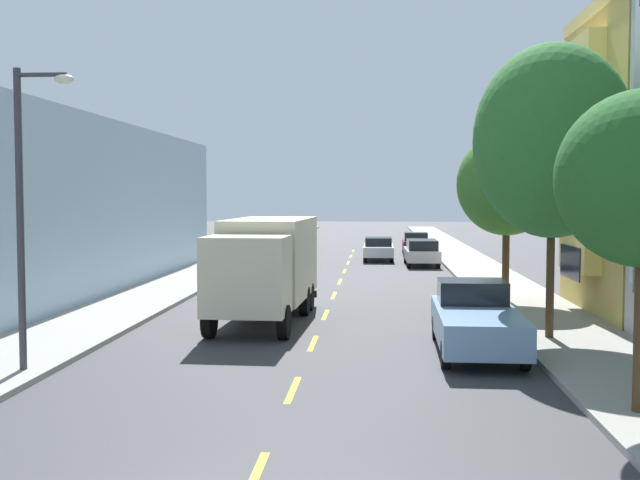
# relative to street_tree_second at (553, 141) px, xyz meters

# --- Properties ---
(ground_plane) EXTENTS (160.00, 160.00, 0.00)m
(ground_plane) POSITION_rel_street_tree_second_xyz_m (-6.40, 17.36, -5.45)
(ground_plane) COLOR #38383A
(sidewalk_left) EXTENTS (3.20, 120.00, 0.14)m
(sidewalk_left) POSITION_rel_street_tree_second_xyz_m (-13.50, 15.36, -5.38)
(sidewalk_left) COLOR #99968E
(sidewalk_left) RESTS_ON ground_plane
(sidewalk_right) EXTENTS (3.20, 120.00, 0.14)m
(sidewalk_right) POSITION_rel_street_tree_second_xyz_m (0.70, 15.36, -5.38)
(sidewalk_right) COLOR #99968E
(sidewalk_right) RESTS_ON ground_plane
(lane_centerline_dashes) EXTENTS (0.14, 47.20, 0.01)m
(lane_centerline_dashes) POSITION_rel_street_tree_second_xyz_m (-6.40, 11.86, -5.44)
(lane_centerline_dashes) COLOR yellow
(lane_centerline_dashes) RESTS_ON ground_plane
(street_tree_second) EXTENTS (4.23, 4.23, 7.93)m
(street_tree_second) POSITION_rel_street_tree_second_xyz_m (0.00, 0.00, 0.00)
(street_tree_second) COLOR #47331E
(street_tree_second) RESTS_ON sidewalk_right
(street_tree_third) EXTENTS (3.61, 3.61, 6.15)m
(street_tree_third) POSITION_rel_street_tree_second_xyz_m (0.00, 7.24, -1.05)
(street_tree_third) COLOR #47331E
(street_tree_third) RESTS_ON sidewalk_right
(street_lamp) EXTENTS (1.35, 0.28, 6.61)m
(street_lamp) POSITION_rel_street_tree_second_xyz_m (-12.34, -4.83, -1.47)
(street_lamp) COLOR #38383D
(street_lamp) RESTS_ON sidewalk_left
(delivery_box_truck) EXTENTS (2.67, 7.61, 3.23)m
(delivery_box_truck) POSITION_rel_street_tree_second_xyz_m (-8.19, 2.95, -3.60)
(delivery_box_truck) COLOR beige
(delivery_box_truck) RESTS_ON ground_plane
(parked_pickup_sky) EXTENTS (2.09, 5.33, 1.73)m
(parked_pickup_sky) POSITION_rel_street_tree_second_xyz_m (-2.17, -1.49, -4.62)
(parked_pickup_sky) COLOR #7A9EC6
(parked_pickup_sky) RESTS_ON ground_plane
(parked_wagon_silver) EXTENTS (1.89, 4.73, 1.50)m
(parked_wagon_silver) POSITION_rel_street_tree_second_xyz_m (-2.16, 22.73, -4.65)
(parked_wagon_silver) COLOR #B2B5BA
(parked_wagon_silver) RESTS_ON ground_plane
(parked_hatchback_burgundy) EXTENTS (1.79, 4.02, 1.50)m
(parked_hatchback_burgundy) POSITION_rel_street_tree_second_xyz_m (-2.07, 31.44, -4.69)
(parked_hatchback_burgundy) COLOR maroon
(parked_hatchback_burgundy) RESTS_ON ground_plane
(parked_sedan_black) EXTENTS (1.80, 4.50, 1.43)m
(parked_sedan_black) POSITION_rel_street_tree_second_xyz_m (-10.77, 25.84, -4.70)
(parked_sedan_black) COLOR black
(parked_sedan_black) RESTS_ON ground_plane
(parked_wagon_red) EXTENTS (1.87, 4.72, 1.50)m
(parked_wagon_red) POSITION_rel_street_tree_second_xyz_m (-10.82, 36.88, -4.65)
(parked_wagon_red) COLOR #AD1E1E
(parked_wagon_red) RESTS_ON ground_plane
(moving_white_sedan) EXTENTS (1.80, 4.50, 1.43)m
(moving_white_sedan) POSITION_rel_street_tree_second_xyz_m (-4.60, 26.15, -4.70)
(moving_white_sedan) COLOR silver
(moving_white_sedan) RESTS_ON ground_plane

